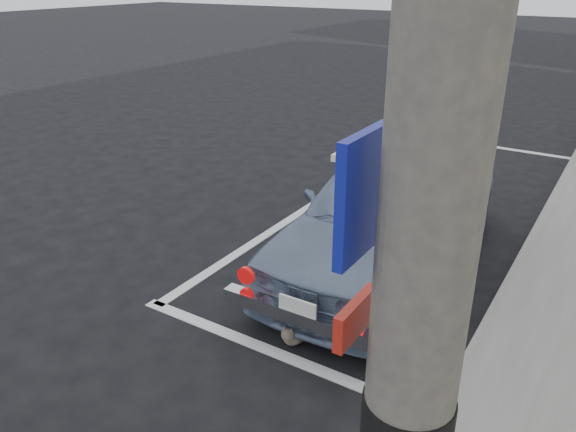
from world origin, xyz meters
name	(u,v)px	position (x,y,z in m)	size (l,w,h in m)	color
ground	(266,309)	(0.00, 0.00, 0.00)	(80.00, 80.00, 0.00)	black
pline_rear	(282,355)	(0.50, -0.50, 0.00)	(3.00, 0.12, 0.01)	silver
pline_front	(494,147)	(0.50, 6.50, 0.00)	(3.00, 0.12, 0.01)	silver
pline_side	(332,192)	(-0.90, 3.00, 0.00)	(0.12, 7.00, 0.01)	silver
retro_coupe	(390,210)	(0.60, 1.40, 0.64)	(1.55, 3.77, 1.27)	#7084A5
cat	(295,332)	(0.50, -0.29, 0.11)	(0.21, 0.44, 0.24)	#78675B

